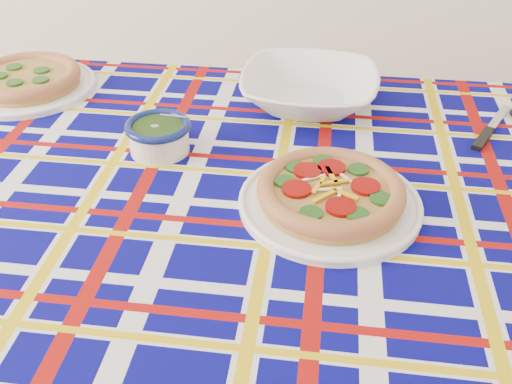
# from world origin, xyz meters

# --- Properties ---
(dining_table) EXTENTS (1.91, 1.33, 0.83)m
(dining_table) POSITION_xyz_m (0.54, 0.24, 0.75)
(dining_table) COLOR brown
(dining_table) RESTS_ON floor
(tablecloth) EXTENTS (1.95, 1.37, 0.12)m
(tablecloth) POSITION_xyz_m (0.54, 0.24, 0.78)
(tablecloth) COLOR #070566
(tablecloth) RESTS_ON dining_table
(main_focaccia_plate) EXTENTS (0.38, 0.38, 0.07)m
(main_focaccia_plate) POSITION_xyz_m (0.72, 0.18, 0.87)
(main_focaccia_plate) COLOR #AC813D
(main_focaccia_plate) RESTS_ON tablecloth
(pesto_bowl) EXTENTS (0.16, 0.16, 0.08)m
(pesto_bowl) POSITION_xyz_m (0.38, 0.37, 0.88)
(pesto_bowl) COLOR black
(pesto_bowl) RESTS_ON tablecloth
(serving_bowl) EXTENTS (0.38, 0.38, 0.08)m
(serving_bowl) POSITION_xyz_m (0.71, 0.59, 0.88)
(serving_bowl) COLOR white
(serving_bowl) RESTS_ON tablecloth
(second_focaccia_plate) EXTENTS (0.38, 0.38, 0.06)m
(second_focaccia_plate) POSITION_xyz_m (0.01, 0.67, 0.87)
(second_focaccia_plate) COLOR #AC813D
(second_focaccia_plate) RESTS_ON tablecloth
(table_knife) EXTENTS (0.17, 0.23, 0.01)m
(table_knife) POSITION_xyz_m (1.15, 0.51, 0.85)
(table_knife) COLOR silver
(table_knife) RESTS_ON tablecloth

